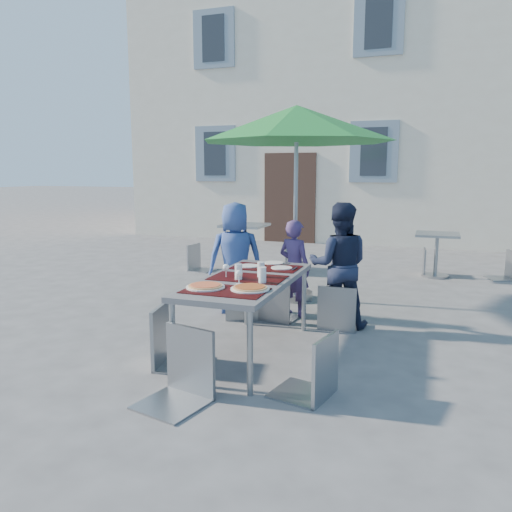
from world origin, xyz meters
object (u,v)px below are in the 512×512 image
at_px(pizza_near_left, 205,286).
at_px(bg_chair_r_0, 282,240).
at_px(pizza_near_right, 250,288).
at_px(cafe_table_1, 437,247).
at_px(cafe_table_0, 245,237).
at_px(child_1, 294,268).
at_px(child_2, 339,265).
at_px(chair_1, 277,275).
at_px(child_0, 235,258).
at_px(chair_0, 242,277).
at_px(bg_chair_l_1, 431,246).
at_px(bg_chair_l_0, 198,242).
at_px(chair_4, 314,327).
at_px(chair_3, 171,299).
at_px(dining_table, 248,284).
at_px(bg_chair_r_1, 508,248).
at_px(patio_umbrella, 297,125).
at_px(chair_2, 339,280).
at_px(chair_5, 180,322).

xyz_separation_m(pizza_near_left, bg_chair_r_0, (-0.61, 4.39, -0.19)).
xyz_separation_m(pizza_near_right, cafe_table_1, (1.53, 4.85, -0.27)).
height_order(cafe_table_0, bg_chair_r_0, bg_chair_r_0).
distance_m(child_1, cafe_table_1, 3.41).
relative_size(child_2, chair_1, 1.51).
xyz_separation_m(child_0, child_1, (0.74, 0.09, -0.10)).
height_order(pizza_near_left, chair_0, chair_0).
xyz_separation_m(pizza_near_left, bg_chair_l_1, (1.83, 5.02, -0.26)).
bearing_deg(bg_chair_l_0, child_1, -42.59).
bearing_deg(chair_0, child_1, 32.79).
relative_size(chair_0, cafe_table_1, 1.20).
bearing_deg(chair_0, child_0, 124.81).
distance_m(pizza_near_right, chair_4, 0.72).
bearing_deg(cafe_table_1, pizza_near_left, -111.36).
relative_size(pizza_near_left, child_0, 0.24).
bearing_deg(chair_3, dining_table, 42.58).
height_order(chair_3, cafe_table_0, chair_3).
xyz_separation_m(bg_chair_r_0, bg_chair_r_1, (3.63, 0.75, -0.06)).
relative_size(pizza_near_left, patio_umbrella, 0.13).
xyz_separation_m(pizza_near_right, bg_chair_r_0, (-1.00, 4.32, -0.19)).
bearing_deg(patio_umbrella, pizza_near_right, -83.24).
bearing_deg(pizza_near_left, child_2, 63.02).
distance_m(child_2, cafe_table_0, 3.63).
height_order(child_0, child_2, child_2).
height_order(chair_4, patio_umbrella, patio_umbrella).
distance_m(chair_2, cafe_table_1, 3.50).
distance_m(pizza_near_right, cafe_table_0, 4.83).
height_order(pizza_near_left, bg_chair_r_1, bg_chair_r_1).
distance_m(child_2, chair_0, 1.16).
height_order(child_0, chair_4, child_0).
relative_size(child_0, bg_chair_r_0, 1.41).
relative_size(pizza_near_right, chair_4, 0.35).
height_order(chair_1, chair_5, chair_5).
bearing_deg(child_0, bg_chair_l_0, -79.11).
height_order(child_1, chair_0, child_1).
xyz_separation_m(chair_0, chair_3, (-0.07, -1.57, 0.10)).
xyz_separation_m(chair_0, chair_2, (1.16, -0.01, 0.05)).
bearing_deg(chair_2, patio_umbrella, 125.65).
xyz_separation_m(child_1, chair_2, (0.61, -0.36, -0.03)).
distance_m(chair_5, cafe_table_1, 5.82).
height_order(pizza_near_left, bg_chair_r_0, bg_chair_r_0).
bearing_deg(chair_2, chair_3, -128.42).
distance_m(pizza_near_left, chair_1, 1.67).
bearing_deg(bg_chair_r_0, pizza_near_right, -76.93).
bearing_deg(bg_chair_l_1, child_1, -116.81).
xyz_separation_m(chair_2, bg_chair_l_1, (0.95, 3.44, -0.06)).
bearing_deg(chair_1, chair_4, -64.86).
bearing_deg(child_2, chair_3, 43.60).
xyz_separation_m(chair_2, bg_chair_l_0, (-2.98, 2.54, -0.05)).
distance_m(chair_0, cafe_table_1, 4.00).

